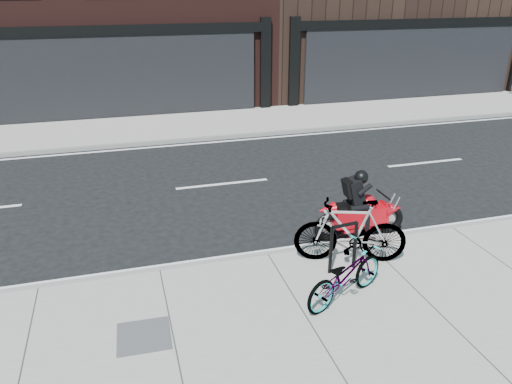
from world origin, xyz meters
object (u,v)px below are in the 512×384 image
object	(u,v)px
bicycle_front	(345,275)
utility_grate	(144,336)
bike_rack	(343,243)
motorcycle	(364,210)
bicycle_rear	(350,231)

from	to	relation	value
bicycle_front	utility_grate	world-z (taller)	bicycle_front
bike_rack	bicycle_front	size ratio (longest dim) A/B	0.54
bicycle_front	motorcycle	xyz separation A→B (m)	(1.40, 2.07, 0.02)
utility_grate	bicycle_front	bearing A→B (deg)	1.14
bicycle_rear	bike_rack	bearing A→B (deg)	-25.59
bicycle_rear	motorcycle	distance (m)	1.29
motorcycle	utility_grate	world-z (taller)	motorcycle
bicycle_front	utility_grate	distance (m)	3.18
bicycle_front	bicycle_rear	distance (m)	1.23
bike_rack	utility_grate	size ratio (longest dim) A/B	1.21
bike_rack	bicycle_rear	bearing A→B (deg)	45.46
bike_rack	motorcycle	world-z (taller)	motorcycle
bicycle_rear	motorcycle	bearing A→B (deg)	160.36
bike_rack	motorcycle	bearing A→B (deg)	50.11
utility_grate	motorcycle	bearing A→B (deg)	25.11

